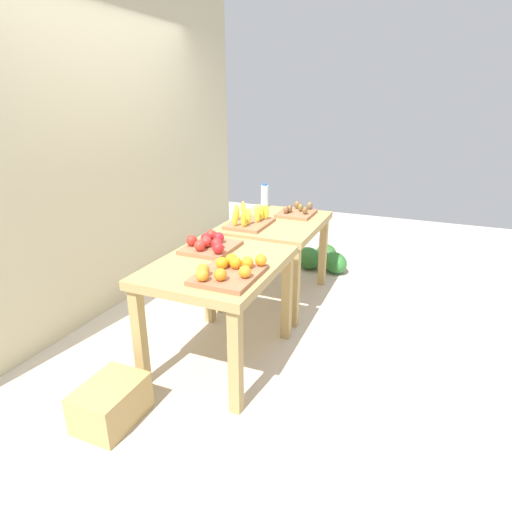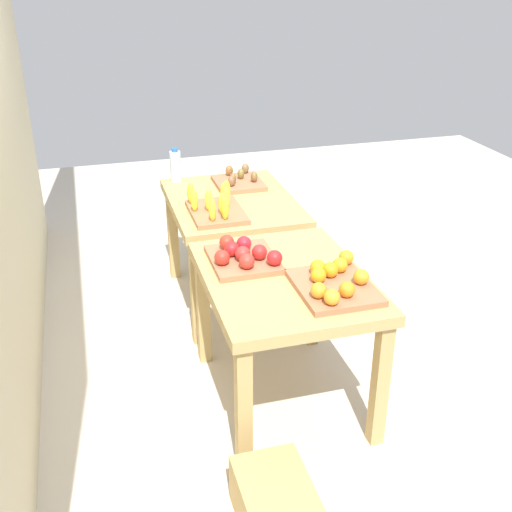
{
  "view_description": "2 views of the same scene",
  "coord_description": "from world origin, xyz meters",
  "px_view_note": "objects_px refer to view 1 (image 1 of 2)",
  "views": [
    {
      "loc": [
        -2.88,
        -1.25,
        1.78
      ],
      "look_at": [
        0.07,
        -0.01,
        0.59
      ],
      "focal_mm": 29.41,
      "sensor_mm": 36.0,
      "label": 1
    },
    {
      "loc": [
        -3.19,
        0.9,
        2.22
      ],
      "look_at": [
        0.02,
        -0.01,
        0.59
      ],
      "focal_mm": 43.87,
      "sensor_mm": 36.0,
      "label": 2
    }
  ],
  "objects_px": {
    "water_bottle": "(265,196)",
    "banana_crate": "(249,220)",
    "apple_bin": "(210,244)",
    "watermelon_pile": "(322,258)",
    "display_table_right": "(276,232)",
    "orange_bin": "(229,271)",
    "display_table_left": "(219,277)",
    "cardboard_produce_box": "(111,403)",
    "kiwi_bin": "(297,212)"
  },
  "relations": [
    {
      "from": "banana_crate",
      "to": "watermelon_pile",
      "type": "relative_size",
      "value": 0.64
    },
    {
      "from": "apple_bin",
      "to": "watermelon_pile",
      "type": "xyz_separation_m",
      "value": [
        1.81,
        -0.4,
        -0.68
      ]
    },
    {
      "from": "orange_bin",
      "to": "kiwi_bin",
      "type": "bearing_deg",
      "value": 2.5
    },
    {
      "from": "cardboard_produce_box",
      "to": "apple_bin",
      "type": "bearing_deg",
      "value": -7.6
    },
    {
      "from": "display_table_right",
      "to": "display_table_left",
      "type": "bearing_deg",
      "value": 180.0
    },
    {
      "from": "display_table_right",
      "to": "banana_crate",
      "type": "bearing_deg",
      "value": 146.27
    },
    {
      "from": "banana_crate",
      "to": "watermelon_pile",
      "type": "height_order",
      "value": "banana_crate"
    },
    {
      "from": "water_bottle",
      "to": "banana_crate",
      "type": "bearing_deg",
      "value": -169.17
    },
    {
      "from": "display_table_right",
      "to": "orange_bin",
      "type": "height_order",
      "value": "orange_bin"
    },
    {
      "from": "display_table_right",
      "to": "kiwi_bin",
      "type": "height_order",
      "value": "kiwi_bin"
    },
    {
      "from": "display_table_right",
      "to": "water_bottle",
      "type": "xyz_separation_m",
      "value": [
        0.46,
        0.29,
        0.22
      ]
    },
    {
      "from": "apple_bin",
      "to": "cardboard_produce_box",
      "type": "distance_m",
      "value": 1.22
    },
    {
      "from": "kiwi_bin",
      "to": "display_table_right",
      "type": "bearing_deg",
      "value": 156.0
    },
    {
      "from": "water_bottle",
      "to": "cardboard_produce_box",
      "type": "xyz_separation_m",
      "value": [
        -2.39,
        0.01,
        -0.75
      ]
    },
    {
      "from": "orange_bin",
      "to": "water_bottle",
      "type": "bearing_deg",
      "value": 14.91
    },
    {
      "from": "orange_bin",
      "to": "kiwi_bin",
      "type": "distance_m",
      "value": 1.58
    },
    {
      "from": "orange_bin",
      "to": "apple_bin",
      "type": "relative_size",
      "value": 1.14
    },
    {
      "from": "orange_bin",
      "to": "watermelon_pile",
      "type": "xyz_separation_m",
      "value": [
        2.2,
        -0.06,
        -0.68
      ]
    },
    {
      "from": "orange_bin",
      "to": "kiwi_bin",
      "type": "xyz_separation_m",
      "value": [
        1.58,
        0.07,
        -0.01
      ]
    },
    {
      "from": "banana_crate",
      "to": "water_bottle",
      "type": "xyz_separation_m",
      "value": [
        0.7,
        0.13,
        0.06
      ]
    },
    {
      "from": "orange_bin",
      "to": "banana_crate",
      "type": "xyz_separation_m",
      "value": [
        1.08,
        0.34,
        0.01
      ]
    },
    {
      "from": "kiwi_bin",
      "to": "cardboard_produce_box",
      "type": "bearing_deg",
      "value": 169.31
    },
    {
      "from": "kiwi_bin",
      "to": "cardboard_produce_box",
      "type": "xyz_separation_m",
      "value": [
        -2.19,
        0.41,
        -0.66
      ]
    },
    {
      "from": "orange_bin",
      "to": "watermelon_pile",
      "type": "bearing_deg",
      "value": -1.46
    },
    {
      "from": "display_table_left",
      "to": "kiwi_bin",
      "type": "xyz_separation_m",
      "value": [
        1.38,
        -0.11,
        0.14
      ]
    },
    {
      "from": "apple_bin",
      "to": "water_bottle",
      "type": "distance_m",
      "value": 1.4
    },
    {
      "from": "apple_bin",
      "to": "kiwi_bin",
      "type": "distance_m",
      "value": 1.22
    },
    {
      "from": "water_bottle",
      "to": "watermelon_pile",
      "type": "distance_m",
      "value": 1.01
    },
    {
      "from": "apple_bin",
      "to": "display_table_right",
      "type": "bearing_deg",
      "value": -10.1
    },
    {
      "from": "banana_crate",
      "to": "water_bottle",
      "type": "bearing_deg",
      "value": 10.83
    },
    {
      "from": "display_table_right",
      "to": "kiwi_bin",
      "type": "distance_m",
      "value": 0.31
    },
    {
      "from": "apple_bin",
      "to": "watermelon_pile",
      "type": "height_order",
      "value": "apple_bin"
    },
    {
      "from": "orange_bin",
      "to": "cardboard_produce_box",
      "type": "height_order",
      "value": "orange_bin"
    },
    {
      "from": "orange_bin",
      "to": "cardboard_produce_box",
      "type": "relative_size",
      "value": 1.14
    },
    {
      "from": "banana_crate",
      "to": "watermelon_pile",
      "type": "xyz_separation_m",
      "value": [
        1.12,
        -0.4,
        -0.69
      ]
    },
    {
      "from": "display_table_left",
      "to": "kiwi_bin",
      "type": "bearing_deg",
      "value": -4.72
    },
    {
      "from": "display_table_right",
      "to": "orange_bin",
      "type": "distance_m",
      "value": 1.34
    },
    {
      "from": "display_table_left",
      "to": "cardboard_produce_box",
      "type": "bearing_deg",
      "value": 159.8
    },
    {
      "from": "display_table_left",
      "to": "orange_bin",
      "type": "relative_size",
      "value": 2.28
    },
    {
      "from": "display_table_left",
      "to": "water_bottle",
      "type": "relative_size",
      "value": 4.41
    },
    {
      "from": "watermelon_pile",
      "to": "orange_bin",
      "type": "bearing_deg",
      "value": 178.54
    },
    {
      "from": "display_table_left",
      "to": "kiwi_bin",
      "type": "height_order",
      "value": "kiwi_bin"
    },
    {
      "from": "orange_bin",
      "to": "banana_crate",
      "type": "relative_size",
      "value": 1.04
    },
    {
      "from": "orange_bin",
      "to": "banana_crate",
      "type": "distance_m",
      "value": 1.14
    },
    {
      "from": "banana_crate",
      "to": "water_bottle",
      "type": "height_order",
      "value": "water_bottle"
    },
    {
      "from": "orange_bin",
      "to": "water_bottle",
      "type": "distance_m",
      "value": 1.84
    },
    {
      "from": "water_bottle",
      "to": "cardboard_produce_box",
      "type": "height_order",
      "value": "water_bottle"
    },
    {
      "from": "kiwi_bin",
      "to": "water_bottle",
      "type": "xyz_separation_m",
      "value": [
        0.2,
        0.4,
        0.08
      ]
    },
    {
      "from": "kiwi_bin",
      "to": "water_bottle",
      "type": "height_order",
      "value": "water_bottle"
    },
    {
      "from": "banana_crate",
      "to": "display_table_left",
      "type": "bearing_deg",
      "value": -169.84
    }
  ]
}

